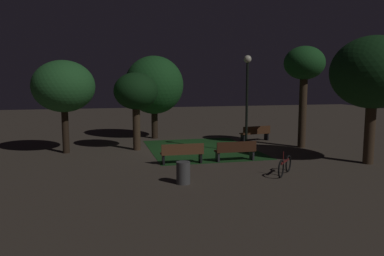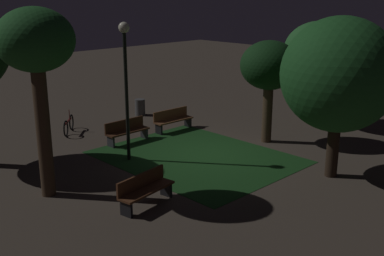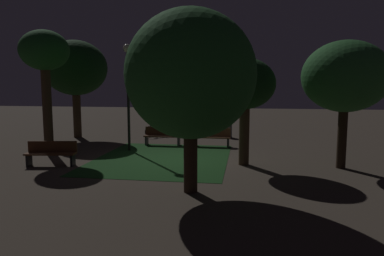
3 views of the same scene
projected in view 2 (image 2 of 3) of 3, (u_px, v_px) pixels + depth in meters
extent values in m
plane|color=#473D33|center=(207.00, 154.00, 16.92)|extent=(60.00, 60.00, 0.00)
cube|color=#194219|center=(197.00, 157.00, 16.63)|extent=(5.22, 6.59, 0.01)
cube|color=brown|center=(174.00, 120.00, 19.72)|extent=(1.81, 0.53, 0.06)
cube|color=brown|center=(170.00, 114.00, 19.80)|extent=(1.80, 0.11, 0.40)
cube|color=black|center=(188.00, 122.00, 20.30)|extent=(0.09, 0.39, 0.42)
cube|color=black|center=(159.00, 129.00, 19.26)|extent=(0.09, 0.39, 0.42)
cube|color=#422314|center=(128.00, 131.00, 18.12)|extent=(1.80, 0.49, 0.06)
cube|color=#422314|center=(124.00, 125.00, 18.20)|extent=(1.80, 0.07, 0.40)
cube|color=#2D2D33|center=(144.00, 133.00, 18.72)|extent=(0.08, 0.38, 0.42)
cube|color=#2D2D33|center=(111.00, 142.00, 17.64)|extent=(0.08, 0.38, 0.42)
cube|color=#512D19|center=(147.00, 190.00, 12.74)|extent=(1.85, 0.75, 0.06)
cube|color=#512D19|center=(141.00, 181.00, 12.80)|extent=(1.79, 0.33, 0.40)
cube|color=black|center=(166.00, 189.00, 13.42)|extent=(0.14, 0.39, 0.42)
cube|color=black|center=(126.00, 209.00, 12.19)|extent=(0.14, 0.39, 0.42)
cylinder|color=#423021|center=(43.00, 131.00, 13.03)|extent=(0.40, 0.40, 3.83)
ellipsoid|color=#1E5623|center=(35.00, 40.00, 12.34)|extent=(2.09, 2.09, 1.72)
cylinder|color=#423021|center=(267.00, 112.00, 18.06)|extent=(0.38, 0.38, 2.38)
ellipsoid|color=#143816|center=(269.00, 65.00, 17.57)|extent=(2.20, 2.20, 1.84)
cylinder|color=#2D2116|center=(316.00, 98.00, 20.35)|extent=(0.32, 0.32, 2.42)
ellipsoid|color=#28662D|center=(319.00, 51.00, 19.79)|extent=(2.94, 2.94, 2.47)
cylinder|color=#2D2116|center=(333.00, 142.00, 14.64)|extent=(0.38, 0.38, 2.27)
ellipsoid|color=#1E5623|center=(339.00, 75.00, 14.06)|extent=(3.51, 3.51, 3.46)
cylinder|color=black|center=(127.00, 98.00, 15.78)|extent=(0.12, 0.12, 4.36)
sphere|color=#F2EDCC|center=(124.00, 27.00, 15.14)|extent=(0.36, 0.36, 0.36)
cylinder|color=#4C4C4C|center=(140.00, 107.00, 22.24)|extent=(0.48, 0.48, 0.76)
torus|color=black|center=(66.00, 129.00, 18.94)|extent=(0.50, 0.52, 0.66)
torus|color=black|center=(71.00, 122.00, 19.88)|extent=(0.50, 0.52, 0.66)
cube|color=maroon|center=(68.00, 121.00, 19.36)|extent=(0.70, 0.74, 0.08)
cylinder|color=maroon|center=(69.00, 114.00, 19.53)|extent=(0.03, 0.03, 0.40)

